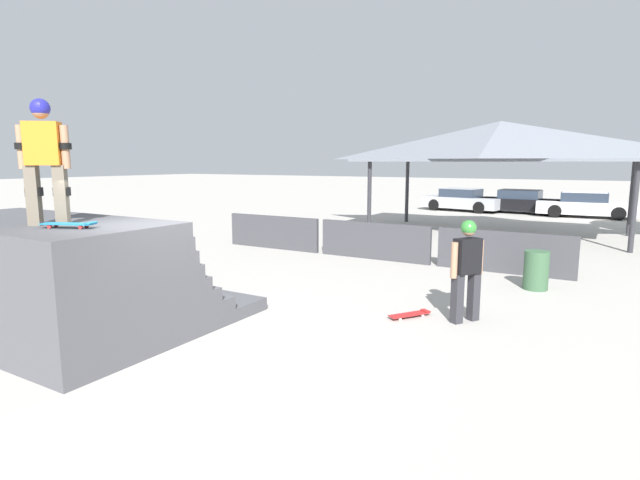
% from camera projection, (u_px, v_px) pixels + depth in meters
% --- Properties ---
extents(ground_plane, '(160.00, 160.00, 0.00)m').
position_uv_depth(ground_plane, '(188.00, 341.00, 7.77)').
color(ground_plane, '#ADA8A0').
extents(quarter_pipe_ramp, '(4.71, 4.07, 1.85)m').
position_uv_depth(quarter_pipe_ramp, '(57.00, 280.00, 8.26)').
color(quarter_pipe_ramp, '#4C4C51').
rests_on(quarter_pipe_ramp, ground).
extents(skater_on_deck, '(0.69, 0.61, 1.78)m').
position_uv_depth(skater_on_deck, '(44.00, 153.00, 7.06)').
color(skater_on_deck, '#6B6051').
rests_on(skater_on_deck, quarter_pipe_ramp).
extents(skateboard_on_deck, '(0.77, 0.48, 0.09)m').
position_uv_depth(skateboard_on_deck, '(70.00, 224.00, 6.87)').
color(skateboard_on_deck, red).
rests_on(skateboard_on_deck, quarter_pipe_ramp).
extents(bystander_walking, '(0.47, 0.65, 1.78)m').
position_uv_depth(bystander_walking, '(467.00, 263.00, 8.56)').
color(bystander_walking, '#2D2D33').
rests_on(bystander_walking, ground).
extents(skateboard_on_ground, '(0.61, 0.78, 0.09)m').
position_uv_depth(skateboard_on_ground, '(411.00, 314.00, 8.94)').
color(skateboard_on_ground, silver).
rests_on(skateboard_on_ground, ground).
extents(barrier_fence, '(10.43, 0.12, 1.05)m').
position_uv_depth(barrier_fence, '(374.00, 241.00, 14.22)').
color(barrier_fence, '#3D3D42').
rests_on(barrier_fence, ground).
extents(pavilion_shelter, '(10.39, 4.81, 4.27)m').
position_uv_depth(pavilion_shelter, '(500.00, 142.00, 18.74)').
color(pavilion_shelter, '#2D2D33').
rests_on(pavilion_shelter, ground).
extents(trash_bin, '(0.52, 0.52, 0.85)m').
position_uv_depth(trash_bin, '(536.00, 270.00, 10.85)').
color(trash_bin, '#385B3D').
rests_on(trash_bin, ground).
extents(parked_car_silver, '(4.61, 2.47, 1.27)m').
position_uv_depth(parked_car_silver, '(462.00, 200.00, 28.30)').
color(parked_car_silver, '#A8AAAF').
rests_on(parked_car_silver, ground).
extents(parked_car_black, '(4.57, 1.87, 1.27)m').
position_uv_depth(parked_car_black, '(521.00, 202.00, 27.02)').
color(parked_car_black, black).
rests_on(parked_car_black, ground).
extents(parked_car_white, '(4.61, 1.94, 1.27)m').
position_uv_depth(parked_car_white, '(586.00, 205.00, 24.96)').
color(parked_car_white, silver).
rests_on(parked_car_white, ground).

